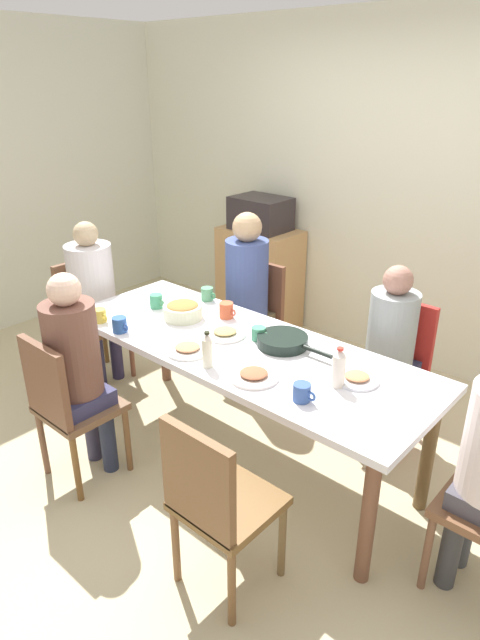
% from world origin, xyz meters
% --- Properties ---
extents(ground_plane, '(6.82, 6.82, 0.00)m').
position_xyz_m(ground_plane, '(0.00, 0.00, 0.00)').
color(ground_plane, '#C1B58E').
extents(wall_back, '(5.93, 0.12, 2.60)m').
position_xyz_m(wall_back, '(0.00, 1.88, 1.30)').
color(wall_back, silver).
rests_on(wall_back, ground_plane).
extents(dining_table, '(2.25, 0.82, 0.76)m').
position_xyz_m(dining_table, '(0.00, 0.00, 0.68)').
color(dining_table, white).
rests_on(dining_table, ground_plane).
extents(chair_0, '(0.40, 0.40, 0.90)m').
position_xyz_m(chair_0, '(-0.56, 0.79, 0.51)').
color(chair_0, brown).
rests_on(chair_0, ground_plane).
extents(person_0, '(0.30, 0.30, 1.29)m').
position_xyz_m(person_0, '(-0.56, 0.70, 0.77)').
color(person_0, brown).
rests_on(person_0, ground_plane).
extents(chair_2, '(0.40, 0.40, 0.90)m').
position_xyz_m(chair_2, '(-1.51, 0.00, 0.51)').
color(chair_2, brown).
rests_on(chair_2, ground_plane).
extents(person_2, '(0.32, 0.32, 1.22)m').
position_xyz_m(person_2, '(-1.42, 0.00, 0.73)').
color(person_2, '#2D2A4D').
rests_on(person_2, ground_plane).
extents(chair_3, '(0.40, 0.40, 0.90)m').
position_xyz_m(chair_3, '(0.56, -0.79, 0.51)').
color(chair_3, brown).
rests_on(chair_3, ground_plane).
extents(chair_4, '(0.40, 0.40, 0.90)m').
position_xyz_m(chair_4, '(0.56, 0.79, 0.51)').
color(chair_4, red).
rests_on(chair_4, ground_plane).
extents(person_4, '(0.30, 0.30, 1.17)m').
position_xyz_m(person_4, '(0.56, 0.70, 0.69)').
color(person_4, '#2F2D4B').
rests_on(person_4, ground_plane).
extents(chair_5, '(0.40, 0.40, 0.90)m').
position_xyz_m(chair_5, '(-0.56, -0.79, 0.51)').
color(chair_5, brown).
rests_on(chair_5, ground_plane).
extents(person_5, '(0.30, 0.30, 1.23)m').
position_xyz_m(person_5, '(-0.56, -0.70, 0.73)').
color(person_5, '#302E44').
rests_on(person_5, ground_plane).
extents(plate_0, '(0.22, 0.22, 0.04)m').
position_xyz_m(plate_0, '(0.70, 0.08, 0.77)').
color(plate_0, white).
rests_on(plate_0, dining_table).
extents(plate_1, '(0.26, 0.26, 0.04)m').
position_xyz_m(plate_1, '(0.30, -0.23, 0.77)').
color(plate_1, silver).
rests_on(plate_1, dining_table).
extents(plate_2, '(0.24, 0.24, 0.04)m').
position_xyz_m(plate_2, '(-0.14, 0.03, 0.77)').
color(plate_2, white).
rests_on(plate_2, dining_table).
extents(plate_3, '(0.25, 0.25, 0.04)m').
position_xyz_m(plate_3, '(-0.16, -0.25, 0.77)').
color(plate_3, white).
rests_on(plate_3, dining_table).
extents(bowl_0, '(0.24, 0.24, 0.10)m').
position_xyz_m(bowl_0, '(-0.51, 0.04, 0.81)').
color(bowl_0, beige).
rests_on(bowl_0, dining_table).
extents(serving_pan, '(0.46, 0.28, 0.06)m').
position_xyz_m(serving_pan, '(0.19, 0.15, 0.79)').
color(serving_pan, black).
rests_on(serving_pan, dining_table).
extents(cup_0, '(0.12, 0.08, 0.09)m').
position_xyz_m(cup_0, '(0.60, -0.24, 0.80)').
color(cup_0, '#355599').
rests_on(cup_0, dining_table).
extents(cup_1, '(0.12, 0.08, 0.08)m').
position_xyz_m(cup_1, '(0.04, 0.12, 0.79)').
color(cup_1, '#3F8D68').
rests_on(cup_1, dining_table).
extents(cup_2, '(0.12, 0.08, 0.09)m').
position_xyz_m(cup_2, '(-0.60, 0.35, 0.80)').
color(cup_2, '#509066').
rests_on(cup_2, dining_table).
extents(cup_3, '(0.12, 0.08, 0.08)m').
position_xyz_m(cup_3, '(-0.85, -0.34, 0.80)').
color(cup_3, gold).
rests_on(cup_3, dining_table).
extents(cup_4, '(0.12, 0.08, 0.09)m').
position_xyz_m(cup_4, '(-0.76, 0.04, 0.80)').
color(cup_4, '#3F9468').
rests_on(cup_4, dining_table).
extents(cup_5, '(0.12, 0.09, 0.10)m').
position_xyz_m(cup_5, '(-0.31, 0.22, 0.81)').
color(cup_5, '#CE5533').
rests_on(cup_5, dining_table).
extents(cup_6, '(0.12, 0.09, 0.09)m').
position_xyz_m(cup_6, '(-0.64, -0.34, 0.80)').
color(cup_6, '#2A539B').
rests_on(cup_6, dining_table).
extents(bottle_0, '(0.07, 0.07, 0.21)m').
position_xyz_m(bottle_0, '(0.65, -0.02, 0.85)').
color(bottle_0, silver).
rests_on(bottle_0, dining_table).
extents(bottle_1, '(0.06, 0.06, 0.20)m').
position_xyz_m(bottle_1, '(0.04, -0.30, 0.85)').
color(bottle_1, '#EBE6CA').
rests_on(bottle_1, dining_table).
extents(side_cabinet, '(0.70, 0.44, 0.90)m').
position_xyz_m(side_cabinet, '(-1.16, 1.58, 0.45)').
color(side_cabinet, tan).
rests_on(side_cabinet, ground_plane).
extents(microwave, '(0.48, 0.36, 0.28)m').
position_xyz_m(microwave, '(-1.16, 1.58, 1.04)').
color(microwave, '#2D2628').
rests_on(microwave, side_cabinet).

